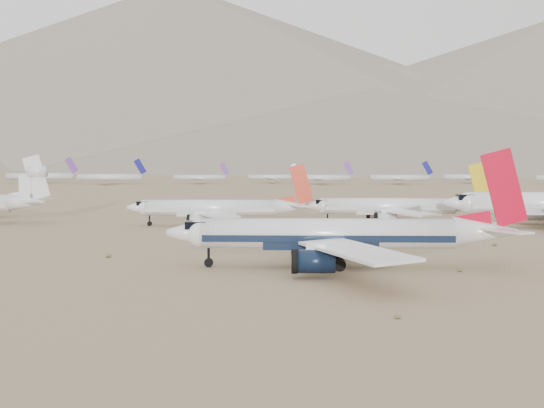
% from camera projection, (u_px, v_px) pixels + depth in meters
% --- Properties ---
extents(ground, '(7000.00, 7000.00, 0.00)m').
position_uv_depth(ground, '(292.00, 273.00, 97.66)').
color(ground, '#866D4D').
rests_on(ground, ground).
extents(main_airliner, '(51.00, 49.81, 18.00)m').
position_uv_depth(main_airliner, '(343.00, 235.00, 101.99)').
color(main_airliner, white).
rests_on(main_airliner, ground).
extents(row2_gold_tail, '(43.67, 42.71, 15.55)m').
position_uv_depth(row2_gold_tail, '(397.00, 207.00, 169.29)').
color(row2_gold_tail, white).
rests_on(row2_gold_tail, ground).
extents(row2_orange_tail, '(42.72, 41.80, 15.24)m').
position_uv_depth(row2_orange_tail, '(218.00, 209.00, 164.60)').
color(row2_orange_tail, white).
rests_on(row2_orange_tail, ground).
extents(distant_storage_row, '(579.97, 65.02, 16.27)m').
position_uv_depth(distant_storage_row, '(332.00, 177.00, 436.20)').
color(distant_storage_row, silver).
rests_on(distant_storage_row, ground).
extents(mountain_range, '(7354.00, 3024.00, 470.00)m').
position_uv_depth(mountain_range, '(317.00, 90.00, 1726.89)').
color(mountain_range, slate).
rests_on(mountain_range, ground).
extents(desert_scrub, '(219.83, 121.67, 0.63)m').
position_uv_depth(desert_scrub, '(47.00, 306.00, 74.31)').
color(desert_scrub, brown).
rests_on(desert_scrub, ground).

